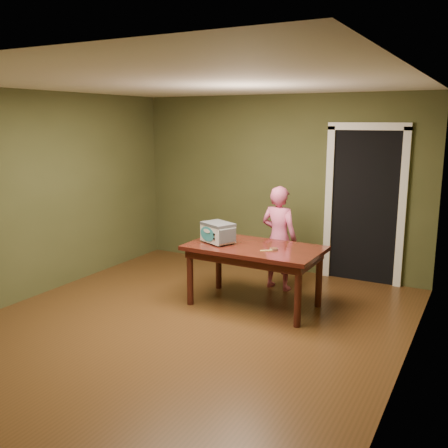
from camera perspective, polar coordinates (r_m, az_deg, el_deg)
name	(u,v)px	position (r m, az deg, el deg)	size (l,w,h in m)	color
floor	(189,324)	(5.68, -4.00, -11.37)	(5.00, 5.00, 0.00)	#502F17
room_shell	(187,171)	(5.25, -4.27, 6.03)	(4.52, 5.02, 2.61)	#474927
doorway	(369,204)	(7.43, 16.28, 2.22)	(1.10, 0.66, 2.25)	black
dining_table	(254,254)	(6.02, 3.50, -3.46)	(1.61, 0.93, 0.75)	#36120C
toy_oven	(218,232)	(6.11, -0.71, -0.91)	(0.48, 0.41, 0.25)	#4C4F54
baking_pan	(274,249)	(5.84, 5.71, -2.84)	(0.10, 0.10, 0.02)	silver
spatula	(268,250)	(5.79, 5.02, -3.03)	(0.18, 0.03, 0.01)	#DAC25F
child	(279,238)	(6.66, 6.29, -1.60)	(0.51, 0.33, 1.39)	#D0557F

